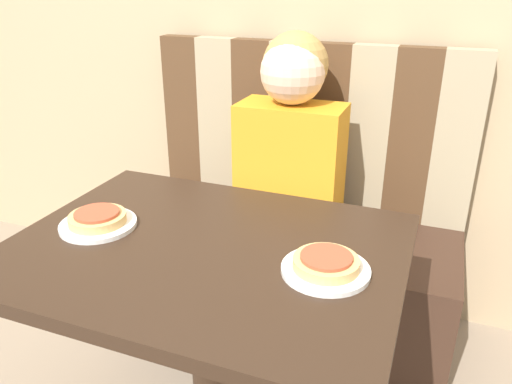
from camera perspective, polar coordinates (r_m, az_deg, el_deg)
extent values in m
cube|color=#382319|center=(1.99, 3.54, -9.75)|extent=(1.24, 0.52, 0.45)
cube|color=#4C331E|center=(2.16, -8.09, 8.73)|extent=(0.15, 0.07, 0.64)
cube|color=tan|center=(2.09, -4.34, 8.41)|extent=(0.15, 0.07, 0.64)
cube|color=#4C331E|center=(2.03, -0.36, 8.02)|extent=(0.15, 0.07, 0.64)
cube|color=tan|center=(1.99, 3.83, 7.57)|extent=(0.15, 0.07, 0.64)
cube|color=#4C331E|center=(1.95, 8.20, 7.06)|extent=(0.15, 0.07, 0.64)
cube|color=tan|center=(1.92, 12.71, 6.49)|extent=(0.15, 0.07, 0.64)
cube|color=#4C331E|center=(1.91, 17.30, 5.87)|extent=(0.15, 0.07, 0.64)
cube|color=tan|center=(1.90, 21.92, 5.20)|extent=(0.15, 0.07, 0.64)
cube|color=black|center=(1.21, -5.81, -6.76)|extent=(0.93, 0.70, 0.03)
cylinder|color=black|center=(1.43, -5.18, -19.56)|extent=(0.10, 0.10, 0.70)
cube|color=orange|center=(1.78, 3.90, 2.68)|extent=(0.37, 0.20, 0.47)
sphere|color=beige|center=(1.69, 4.22, 13.52)|extent=(0.22, 0.22, 0.22)
sphere|color=#AD8447|center=(1.72, 4.52, 14.30)|extent=(0.22, 0.22, 0.22)
cylinder|color=white|center=(1.33, -17.58, -3.56)|extent=(0.19, 0.19, 0.01)
cylinder|color=white|center=(1.10, 7.95, -8.82)|extent=(0.19, 0.19, 0.01)
cylinder|color=tan|center=(1.33, -17.67, -2.90)|extent=(0.14, 0.14, 0.02)
cylinder|color=#AD472D|center=(1.32, -17.75, -2.32)|extent=(0.11, 0.11, 0.01)
cylinder|color=tan|center=(1.09, 8.00, -8.05)|extent=(0.14, 0.14, 0.02)
cylinder|color=#AD472D|center=(1.08, 8.05, -7.37)|extent=(0.11, 0.11, 0.01)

